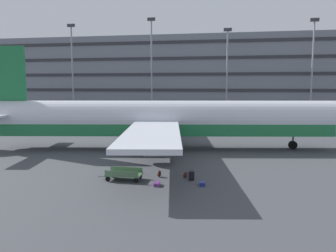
{
  "coord_description": "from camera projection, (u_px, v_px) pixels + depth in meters",
  "views": [
    {
      "loc": [
        0.6,
        -36.89,
        6.84
      ],
      "look_at": [
        -4.92,
        -5.6,
        3.0
      ],
      "focal_mm": 35.82,
      "sensor_mm": 36.0,
      "label": 1
    }
  ],
  "objects": [
    {
      "name": "ground_plane",
      "position": [
        221.0,
        148.0,
        36.99
      ],
      "size": [
        600.0,
        600.0,
        0.0
      ],
      "primitive_type": "plane",
      "color": "#424449"
    },
    {
      "name": "terminal_structure",
      "position": [
        225.0,
        75.0,
        86.78
      ],
      "size": [
        134.06,
        14.55,
        19.23
      ],
      "color": "slate",
      "rests_on": "ground_plane"
    },
    {
      "name": "airliner",
      "position": [
        163.0,
        120.0,
        36.06
      ],
      "size": [
        42.2,
        34.32,
        11.01
      ],
      "color": "silver",
      "rests_on": "ground_plane"
    },
    {
      "name": "light_mast_far_left",
      "position": [
        72.0,
        62.0,
        81.67
      ],
      "size": [
        1.8,
        0.5,
        21.59
      ],
      "color": "gray",
      "rests_on": "ground_plane"
    },
    {
      "name": "light_mast_left",
      "position": [
        152.0,
        60.0,
        78.2
      ],
      "size": [
        1.8,
        0.5,
        22.39
      ],
      "color": "gray",
      "rests_on": "ground_plane"
    },
    {
      "name": "light_mast_center_left",
      "position": [
        227.0,
        65.0,
        75.37
      ],
      "size": [
        1.8,
        0.5,
        19.56
      ],
      "color": "gray",
      "rests_on": "ground_plane"
    },
    {
      "name": "light_mast_center_right",
      "position": [
        313.0,
        60.0,
        72.15
      ],
      "size": [
        1.8,
        0.5,
        21.1
      ],
      "color": "gray",
      "rests_on": "ground_plane"
    },
    {
      "name": "suitcase_scuffed",
      "position": [
        157.0,
        184.0,
        23.01
      ],
      "size": [
        0.4,
        0.74,
        0.24
      ],
      "color": "#72388C",
      "rests_on": "ground_plane"
    },
    {
      "name": "suitcase_purple",
      "position": [
        202.0,
        184.0,
        23.05
      ],
      "size": [
        0.45,
        0.68,
        0.26
      ],
      "color": "navy",
      "rests_on": "ground_plane"
    },
    {
      "name": "suitcase_red",
      "position": [
        191.0,
        175.0,
        24.32
      ],
      "size": [
        0.44,
        0.33,
        0.79
      ],
      "color": "black",
      "rests_on": "ground_plane"
    },
    {
      "name": "backpack_small",
      "position": [
        185.0,
        175.0,
        24.97
      ],
      "size": [
        0.38,
        0.39,
        0.49
      ],
      "color": "#592619",
      "rests_on": "ground_plane"
    },
    {
      "name": "backpack_navy",
      "position": [
        159.0,
        174.0,
        25.2
      ],
      "size": [
        0.31,
        0.39,
        0.53
      ],
      "color": "#592619",
      "rests_on": "ground_plane"
    },
    {
      "name": "baggage_cart",
      "position": [
        124.0,
        174.0,
        24.38
      ],
      "size": [
        3.31,
        1.33,
        0.82
      ],
      "color": "#4C724C",
      "rests_on": "ground_plane"
    }
  ]
}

